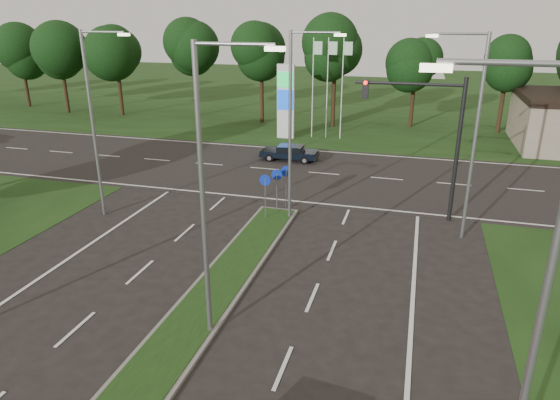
# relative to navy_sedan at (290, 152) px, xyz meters

# --- Properties ---
(verge_far) EXTENTS (160.00, 50.00, 0.02)m
(verge_far) POSITION_rel_navy_sedan_xyz_m (1.94, 28.52, -0.58)
(verge_far) COLOR black
(verge_far) RESTS_ON ground
(cross_road) EXTENTS (160.00, 12.00, 0.02)m
(cross_road) POSITION_rel_navy_sedan_xyz_m (1.94, -2.48, -0.58)
(cross_road) COLOR black
(cross_road) RESTS_ON ground
(median_kerb) EXTENTS (2.00, 26.00, 0.12)m
(median_kerb) POSITION_rel_navy_sedan_xyz_m (1.94, -22.48, -0.52)
(median_kerb) COLOR slate
(median_kerb) RESTS_ON ground
(streetlight_median_near) EXTENTS (2.53, 0.22, 9.00)m
(streetlight_median_near) POSITION_rel_navy_sedan_xyz_m (2.94, -20.48, 4.50)
(streetlight_median_near) COLOR gray
(streetlight_median_near) RESTS_ON ground
(streetlight_median_far) EXTENTS (2.53, 0.22, 9.00)m
(streetlight_median_far) POSITION_rel_navy_sedan_xyz_m (2.94, -10.48, 4.50)
(streetlight_median_far) COLOR gray
(streetlight_median_far) RESTS_ON ground
(streetlight_left_far) EXTENTS (2.53, 0.22, 9.00)m
(streetlight_left_far) POSITION_rel_navy_sedan_xyz_m (-6.36, -12.48, 4.50)
(streetlight_left_far) COLOR gray
(streetlight_left_far) RESTS_ON ground
(streetlight_right_far) EXTENTS (2.53, 0.22, 9.00)m
(streetlight_right_far) POSITION_rel_navy_sedan_xyz_m (10.74, -10.48, 4.50)
(streetlight_right_far) COLOR gray
(streetlight_right_far) RESTS_ON ground
(streetlight_right_near) EXTENTS (2.53, 0.22, 9.00)m
(streetlight_right_near) POSITION_rel_navy_sedan_xyz_m (10.74, -24.48, 4.50)
(streetlight_right_near) COLOR gray
(streetlight_right_near) RESTS_ON ground
(traffic_signal) EXTENTS (5.10, 0.42, 7.00)m
(traffic_signal) POSITION_rel_navy_sedan_xyz_m (9.13, -8.48, 4.08)
(traffic_signal) COLOR black
(traffic_signal) RESTS_ON ground
(median_signs) EXTENTS (1.16, 1.76, 2.38)m
(median_signs) POSITION_rel_navy_sedan_xyz_m (1.94, -10.08, 1.14)
(median_signs) COLOR gray
(median_signs) RESTS_ON ground
(gas_pylon) EXTENTS (5.80, 1.26, 8.00)m
(gas_pylon) POSITION_rel_navy_sedan_xyz_m (-1.84, 6.57, 2.62)
(gas_pylon) COLOR silver
(gas_pylon) RESTS_ON ground
(treeline_far) EXTENTS (6.00, 6.00, 9.90)m
(treeline_far) POSITION_rel_navy_sedan_xyz_m (2.05, 13.45, 6.25)
(treeline_far) COLOR black
(treeline_far) RESTS_ON ground
(navy_sedan) EXTENTS (3.94, 1.68, 1.08)m
(navy_sedan) POSITION_rel_navy_sedan_xyz_m (0.00, 0.00, 0.00)
(navy_sedan) COLOR black
(navy_sedan) RESTS_ON ground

